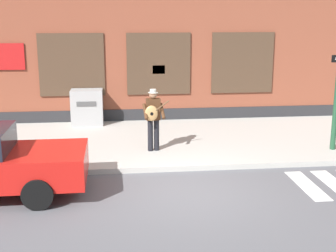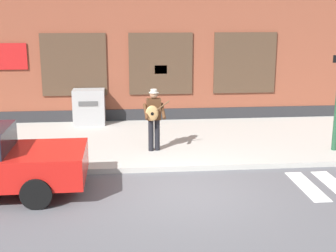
% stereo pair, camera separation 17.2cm
% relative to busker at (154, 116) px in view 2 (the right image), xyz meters
% --- Properties ---
extents(ground_plane, '(160.00, 160.00, 0.00)m').
position_rel_busker_xyz_m(ground_plane, '(0.51, -2.84, -1.15)').
color(ground_plane, '#56565B').
extents(sidewalk, '(28.00, 5.31, 0.14)m').
position_rel_busker_xyz_m(sidewalk, '(0.51, 1.20, -1.07)').
color(sidewalk, '#ADAAA3').
rests_on(sidewalk, ground).
extents(busker, '(0.73, 0.56, 1.76)m').
position_rel_busker_xyz_m(busker, '(0.00, 0.00, 0.00)').
color(busker, black).
rests_on(busker, sidewalk).
extents(utility_box, '(1.08, 0.72, 1.23)m').
position_rel_busker_xyz_m(utility_box, '(-2.03, 3.40, -0.39)').
color(utility_box, '#9E9E9E').
rests_on(utility_box, sidewalk).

